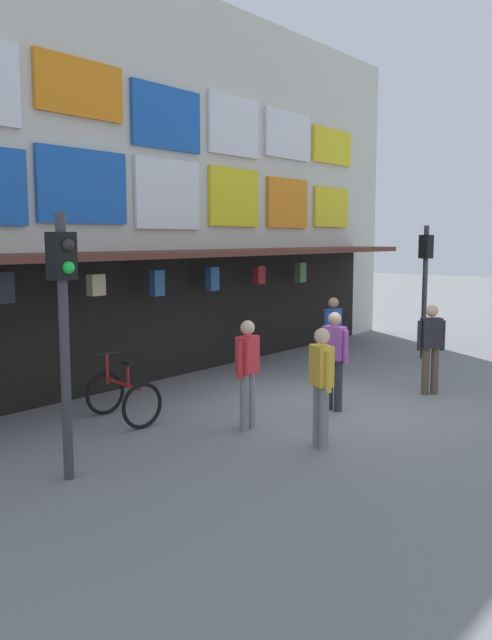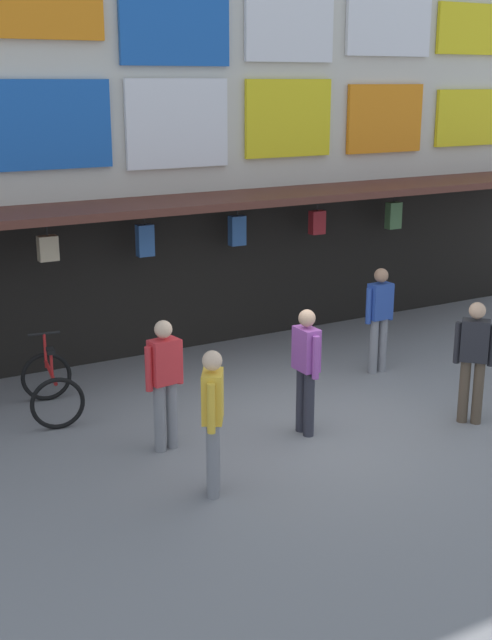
% 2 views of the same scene
% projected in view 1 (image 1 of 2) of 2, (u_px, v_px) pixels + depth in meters
% --- Properties ---
extents(ground_plane, '(80.00, 80.00, 0.00)m').
position_uv_depth(ground_plane, '(333.00, 408.00, 11.34)').
color(ground_plane, slate).
extents(shopfront, '(18.00, 2.60, 8.00)m').
position_uv_depth(shopfront, '(147.00, 187.00, 13.68)').
color(shopfront, beige).
rests_on(shopfront, ground).
extents(traffic_light_near, '(0.29, 0.33, 3.20)m').
position_uv_depth(traffic_light_near, '(64.00, 304.00, 7.72)').
color(traffic_light_near, '#38383D').
rests_on(traffic_light_near, ground).
extents(traffic_light_far, '(0.31, 0.34, 3.20)m').
position_uv_depth(traffic_light_far, '(425.00, 270.00, 15.75)').
color(traffic_light_far, '#38383D').
rests_on(traffic_light_far, ground).
extents(bicycle_parked, '(0.89, 1.26, 1.05)m').
position_uv_depth(bicycle_parked, '(123.00, 397.00, 10.46)').
color(bicycle_parked, black).
rests_on(bicycle_parked, ground).
extents(pedestrian_in_red, '(0.53, 0.27, 1.68)m').
position_uv_depth(pedestrian_in_red, '(247.00, 368.00, 9.94)').
color(pedestrian_in_red, gray).
rests_on(pedestrian_in_red, ground).
extents(pedestrian_in_yellow, '(0.53, 0.23, 1.68)m').
position_uv_depth(pedestrian_in_yellow, '(333.00, 332.00, 13.73)').
color(pedestrian_in_yellow, gray).
rests_on(pedestrian_in_yellow, ground).
extents(pedestrian_in_green, '(0.38, 0.46, 1.68)m').
position_uv_depth(pedestrian_in_green, '(321.00, 380.00, 9.10)').
color(pedestrian_in_green, gray).
rests_on(pedestrian_in_green, ground).
extents(pedestrian_in_purple, '(0.41, 0.41, 1.68)m').
position_uv_depth(pedestrian_in_purple, '(431.00, 344.00, 12.20)').
color(pedestrian_in_purple, brown).
rests_on(pedestrian_in_purple, ground).
extents(pedestrian_in_white, '(0.22, 0.53, 1.68)m').
position_uv_depth(pedestrian_in_white, '(334.00, 355.00, 11.04)').
color(pedestrian_in_white, '#2D2D38').
rests_on(pedestrian_in_white, ground).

